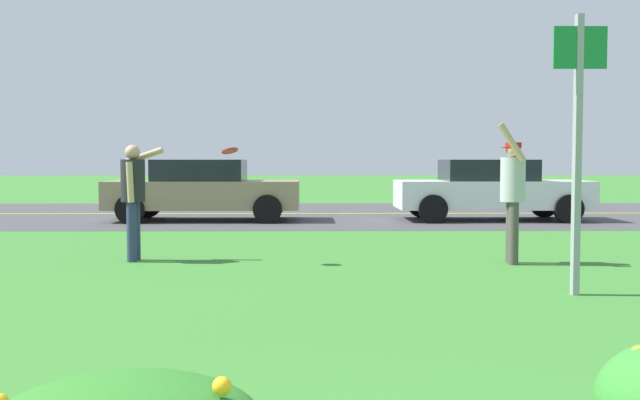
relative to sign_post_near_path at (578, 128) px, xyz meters
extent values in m
plane|color=#387A2D|center=(-2.84, 2.64, -1.78)|extent=(120.00, 120.00, 0.00)
cube|color=#424244|center=(-2.84, 11.95, -1.77)|extent=(120.00, 9.59, 0.01)
cube|color=yellow|center=(-2.84, 11.95, -1.77)|extent=(120.00, 0.16, 0.00)
sphere|color=gold|center=(-3.87, -4.30, -1.43)|extent=(0.08, 0.08, 0.08)
sphere|color=gold|center=(-3.55, -4.37, -1.36)|extent=(0.05, 0.05, 0.05)
sphere|color=gold|center=(-3.21, -4.56, -1.33)|extent=(0.09, 0.09, 0.09)
sphere|color=gold|center=(-1.28, -4.33, -1.25)|extent=(0.07, 0.07, 0.07)
cube|color=#93969B|center=(0.00, 0.01, -0.30)|extent=(0.07, 0.10, 2.96)
cube|color=#197F38|center=(0.00, -0.02, 0.83)|extent=(0.56, 0.03, 0.44)
cylinder|color=#232328|center=(-5.33, 2.73, -0.63)|extent=(0.34, 0.34, 0.60)
sphere|color=tan|center=(-5.33, 2.73, -0.23)|extent=(0.21, 0.21, 0.21)
cylinder|color=navy|center=(-5.32, 2.82, -1.35)|extent=(0.14, 0.14, 0.85)
cylinder|color=navy|center=(-5.33, 2.65, -1.35)|extent=(0.14, 0.14, 0.85)
cylinder|color=tan|center=(-5.21, 2.92, -0.28)|extent=(0.57, 0.13, 0.26)
cylinder|color=tan|center=(-5.32, 2.53, -0.65)|extent=(0.12, 0.10, 0.57)
cylinder|color=#B2B2B7|center=(-0.02, 2.37, -0.61)|extent=(0.34, 0.34, 0.61)
sphere|color=tan|center=(-0.02, 2.37, -0.20)|extent=(0.21, 0.21, 0.21)
cylinder|color=#4C4742|center=(-0.03, 2.29, -1.35)|extent=(0.14, 0.14, 0.86)
cylinder|color=#4C4742|center=(-0.01, 2.45, -1.35)|extent=(0.14, 0.14, 0.86)
cylinder|color=tan|center=(-0.09, 2.18, -0.10)|extent=(0.39, 0.12, 0.53)
cylinder|color=tan|center=(-0.03, 2.57, -0.63)|extent=(0.12, 0.10, 0.58)
cylinder|color=red|center=(-0.02, 2.37, -0.14)|extent=(0.22, 0.22, 0.07)
cylinder|color=red|center=(-0.11, 2.38, -0.17)|extent=(0.15, 0.15, 0.02)
cylinder|color=red|center=(-3.92, 2.40, -0.21)|extent=(0.24, 0.23, 0.12)
torus|color=red|center=(-3.92, 2.40, -0.22)|extent=(0.24, 0.23, 0.12)
cube|color=#937F60|center=(-5.32, 9.80, -1.16)|extent=(4.50, 1.82, 0.66)
cube|color=black|center=(-5.42, 9.80, -0.59)|extent=(2.10, 1.64, 0.52)
cylinder|color=black|center=(-3.77, 10.69, -1.45)|extent=(0.66, 0.22, 0.66)
cylinder|color=black|center=(-3.77, 8.91, -1.45)|extent=(0.66, 0.22, 0.66)
cylinder|color=black|center=(-6.87, 10.69, -1.45)|extent=(0.66, 0.22, 0.66)
cylinder|color=black|center=(-6.87, 8.91, -1.45)|extent=(0.66, 0.22, 0.66)
cube|color=silver|center=(1.53, 9.80, -1.16)|extent=(4.50, 1.82, 0.66)
cube|color=black|center=(1.43, 9.80, -0.59)|extent=(2.10, 1.64, 0.52)
cylinder|color=black|center=(3.08, 10.69, -1.45)|extent=(0.66, 0.22, 0.66)
cylinder|color=black|center=(3.08, 8.91, -1.45)|extent=(0.66, 0.22, 0.66)
cylinder|color=black|center=(-0.02, 10.69, -1.45)|extent=(0.66, 0.22, 0.66)
cylinder|color=black|center=(-0.02, 8.91, -1.45)|extent=(0.66, 0.22, 0.66)
camera|label=1|loc=(-2.83, -7.73, -0.34)|focal=41.37mm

